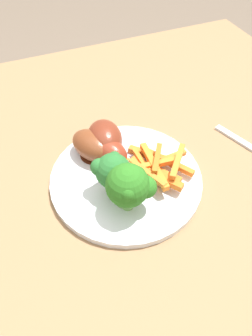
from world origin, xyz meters
TOP-DOWN VIEW (x-y plane):
  - ground_plane at (0.00, 0.00)m, footprint 6.00×6.00m
  - dining_table at (0.00, 0.00)m, footprint 1.18×0.83m
  - dinner_plate at (-0.08, 0.04)m, footprint 0.25×0.25m
  - broccoli_floret_front at (-0.06, 0.10)m, footprint 0.07×0.06m
  - broccoli_floret_middle at (-0.05, 0.09)m, footprint 0.05×0.05m
  - broccoli_floret_back at (-0.05, 0.06)m, footprint 0.06×0.05m
  - carrot_fries_pile at (-0.13, 0.05)m, footprint 0.11×0.12m
  - chicken_drumstick_near at (-0.07, 0.01)m, footprint 0.08×0.12m
  - chicken_drumstick_far at (-0.07, -0.02)m, footprint 0.07×0.13m
  - chicken_drumstick_extra at (-0.04, -0.02)m, footprint 0.09×0.13m

SIDE VIEW (x-z plane):
  - ground_plane at x=0.00m, z-range 0.00..0.00m
  - dining_table at x=0.00m, z-range 0.27..1.01m
  - dinner_plate at x=-0.08m, z-range 0.74..0.75m
  - carrot_fries_pile at x=-0.13m, z-range 0.75..0.79m
  - chicken_drumstick_near at x=-0.07m, z-range 0.75..0.80m
  - chicken_drumstick_extra at x=-0.04m, z-range 0.75..0.80m
  - chicken_drumstick_far at x=-0.07m, z-range 0.75..0.80m
  - broccoli_floret_middle at x=-0.05m, z-range 0.76..0.83m
  - broccoli_floret_back at x=-0.05m, z-range 0.76..0.83m
  - broccoli_floret_front at x=-0.06m, z-range 0.76..0.84m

